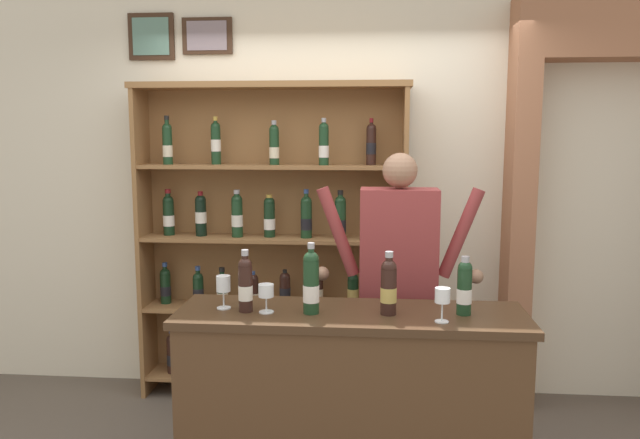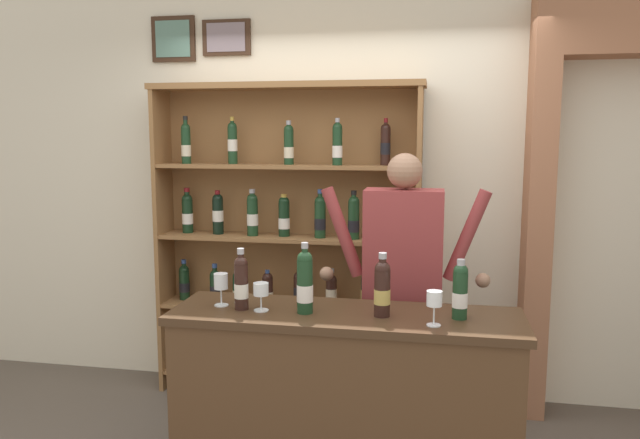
{
  "view_description": "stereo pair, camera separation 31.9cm",
  "coord_description": "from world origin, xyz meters",
  "px_view_note": "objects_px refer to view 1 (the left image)",
  "views": [
    {
      "loc": [
        0.29,
        -2.89,
        1.83
      ],
      "look_at": [
        0.02,
        0.26,
        1.38
      ],
      "focal_mm": 34.56,
      "sensor_mm": 36.0,
      "label": 1
    },
    {
      "loc": [
        0.61,
        -2.85,
        1.83
      ],
      "look_at": [
        0.02,
        0.26,
        1.38
      ],
      "focal_mm": 34.56,
      "sensor_mm": 36.0,
      "label": 2
    }
  ],
  "objects_px": {
    "tasting_bottle_chianti": "(311,282)",
    "tasting_bottle_prosecco": "(389,286)",
    "wine_shelf": "(272,237)",
    "shopkeeper": "(398,269)",
    "wine_glass_right": "(442,297)",
    "tasting_counter": "(350,406)",
    "tasting_bottle_brunello": "(245,284)",
    "wine_glass_center": "(223,285)",
    "wine_glass_spare": "(266,292)",
    "tasting_bottle_bianco": "(465,287)"
  },
  "relations": [
    {
      "from": "wine_glass_center",
      "to": "wine_glass_right",
      "type": "bearing_deg",
      "value": -7.09
    },
    {
      "from": "tasting_bottle_brunello",
      "to": "tasting_bottle_prosecco",
      "type": "height_order",
      "value": "tasting_bottle_prosecco"
    },
    {
      "from": "tasting_bottle_chianti",
      "to": "tasting_counter",
      "type": "bearing_deg",
      "value": 12.16
    },
    {
      "from": "wine_shelf",
      "to": "wine_glass_center",
      "type": "height_order",
      "value": "wine_shelf"
    },
    {
      "from": "tasting_bottle_prosecco",
      "to": "wine_glass_right",
      "type": "xyz_separation_m",
      "value": [
        0.24,
        -0.1,
        -0.02
      ]
    },
    {
      "from": "tasting_bottle_chianti",
      "to": "tasting_bottle_prosecco",
      "type": "height_order",
      "value": "tasting_bottle_chianti"
    },
    {
      "from": "tasting_counter",
      "to": "tasting_bottle_chianti",
      "type": "height_order",
      "value": "tasting_bottle_chianti"
    },
    {
      "from": "tasting_counter",
      "to": "tasting_bottle_brunello",
      "type": "distance_m",
      "value": 0.8
    },
    {
      "from": "tasting_counter",
      "to": "shopkeeper",
      "type": "bearing_deg",
      "value": 64.51
    },
    {
      "from": "shopkeeper",
      "to": "wine_glass_spare",
      "type": "relative_size",
      "value": 12.32
    },
    {
      "from": "tasting_counter",
      "to": "shopkeeper",
      "type": "height_order",
      "value": "shopkeeper"
    },
    {
      "from": "tasting_counter",
      "to": "shopkeeper",
      "type": "relative_size",
      "value": 0.99
    },
    {
      "from": "tasting_bottle_brunello",
      "to": "wine_glass_center",
      "type": "distance_m",
      "value": 0.13
    },
    {
      "from": "tasting_bottle_prosecco",
      "to": "tasting_bottle_bianco",
      "type": "distance_m",
      "value": 0.36
    },
    {
      "from": "wine_glass_right",
      "to": "tasting_bottle_chianti",
      "type": "bearing_deg",
      "value": 171.94
    },
    {
      "from": "shopkeeper",
      "to": "tasting_counter",
      "type": "bearing_deg",
      "value": -115.49
    },
    {
      "from": "wine_shelf",
      "to": "shopkeeper",
      "type": "relative_size",
      "value": 1.25
    },
    {
      "from": "wine_shelf",
      "to": "wine_glass_right",
      "type": "xyz_separation_m",
      "value": [
        1.01,
        -1.34,
        -0.04
      ]
    },
    {
      "from": "shopkeeper",
      "to": "tasting_bottle_prosecco",
      "type": "xyz_separation_m",
      "value": [
        -0.07,
        -0.54,
        0.04
      ]
    },
    {
      "from": "tasting_counter",
      "to": "wine_glass_center",
      "type": "distance_m",
      "value": 0.87
    },
    {
      "from": "tasting_bottle_brunello",
      "to": "tasting_bottle_chianti",
      "type": "relative_size",
      "value": 0.88
    },
    {
      "from": "tasting_bottle_prosecco",
      "to": "tasting_bottle_brunello",
      "type": "bearing_deg",
      "value": -179.01
    },
    {
      "from": "wine_shelf",
      "to": "tasting_bottle_chianti",
      "type": "xyz_separation_m",
      "value": [
        0.39,
        -1.25,
        -0.0
      ]
    },
    {
      "from": "wine_glass_right",
      "to": "wine_glass_spare",
      "type": "distance_m",
      "value": 0.83
    },
    {
      "from": "wine_shelf",
      "to": "tasting_bottle_chianti",
      "type": "height_order",
      "value": "wine_shelf"
    },
    {
      "from": "wine_glass_spare",
      "to": "tasting_bottle_bianco",
      "type": "bearing_deg",
      "value": 2.79
    },
    {
      "from": "tasting_bottle_brunello",
      "to": "tasting_bottle_bianco",
      "type": "xyz_separation_m",
      "value": [
        1.05,
        0.04,
        -0.0
      ]
    },
    {
      "from": "tasting_bottle_chianti",
      "to": "wine_glass_center",
      "type": "bearing_deg",
      "value": 174.28
    },
    {
      "from": "tasting_bottle_prosecco",
      "to": "tasting_bottle_bianco",
      "type": "xyz_separation_m",
      "value": [
        0.36,
        0.02,
        -0.0
      ]
    },
    {
      "from": "shopkeeper",
      "to": "wine_glass_right",
      "type": "xyz_separation_m",
      "value": [
        0.18,
        -0.64,
        0.02
      ]
    },
    {
      "from": "shopkeeper",
      "to": "wine_glass_right",
      "type": "distance_m",
      "value": 0.67
    },
    {
      "from": "shopkeeper",
      "to": "tasting_bottle_brunello",
      "type": "xyz_separation_m",
      "value": [
        -0.76,
        -0.56,
        0.04
      ]
    },
    {
      "from": "tasting_bottle_prosecco",
      "to": "wine_glass_spare",
      "type": "distance_m",
      "value": 0.59
    },
    {
      "from": "tasting_bottle_bianco",
      "to": "wine_glass_center",
      "type": "relative_size",
      "value": 1.71
    },
    {
      "from": "tasting_bottle_chianti",
      "to": "wine_glass_spare",
      "type": "height_order",
      "value": "tasting_bottle_chianti"
    },
    {
      "from": "wine_glass_right",
      "to": "tasting_counter",
      "type": "bearing_deg",
      "value": 163.19
    },
    {
      "from": "wine_shelf",
      "to": "wine_glass_right",
      "type": "relative_size",
      "value": 13.39
    },
    {
      "from": "wine_glass_center",
      "to": "wine_glass_spare",
      "type": "bearing_deg",
      "value": -12.96
    },
    {
      "from": "wine_glass_spare",
      "to": "shopkeeper",
      "type": "bearing_deg",
      "value": 40.84
    },
    {
      "from": "wine_glass_right",
      "to": "tasting_bottle_bianco",
      "type": "bearing_deg",
      "value": 47.13
    },
    {
      "from": "wine_glass_right",
      "to": "wine_glass_spare",
      "type": "height_order",
      "value": "wine_glass_right"
    },
    {
      "from": "tasting_bottle_chianti",
      "to": "tasting_bottle_bianco",
      "type": "height_order",
      "value": "tasting_bottle_chianti"
    },
    {
      "from": "wine_shelf",
      "to": "wine_glass_right",
      "type": "height_order",
      "value": "wine_shelf"
    },
    {
      "from": "tasting_counter",
      "to": "tasting_bottle_prosecco",
      "type": "height_order",
      "value": "tasting_bottle_prosecco"
    },
    {
      "from": "tasting_bottle_brunello",
      "to": "wine_glass_center",
      "type": "relative_size",
      "value": 1.84
    },
    {
      "from": "tasting_bottle_bianco",
      "to": "wine_glass_center",
      "type": "distance_m",
      "value": 1.17
    },
    {
      "from": "tasting_counter",
      "to": "tasting_bottle_bianco",
      "type": "height_order",
      "value": "tasting_bottle_bianco"
    },
    {
      "from": "tasting_counter",
      "to": "tasting_bottle_bianco",
      "type": "relative_size",
      "value": 6.0
    },
    {
      "from": "tasting_counter",
      "to": "wine_glass_spare",
      "type": "height_order",
      "value": "wine_glass_spare"
    },
    {
      "from": "tasting_bottle_prosecco",
      "to": "wine_glass_spare",
      "type": "height_order",
      "value": "tasting_bottle_prosecco"
    }
  ]
}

